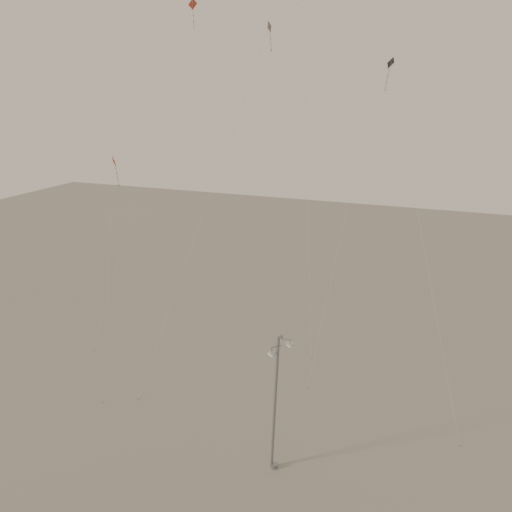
% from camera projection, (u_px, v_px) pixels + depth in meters
% --- Properties ---
extents(ground, '(160.00, 160.00, 0.00)m').
position_uv_depth(ground, '(227.00, 446.00, 33.95)').
color(ground, gray).
rests_on(ground, ground).
extents(street_lamp, '(1.46, 1.03, 9.55)m').
position_uv_depth(street_lamp, '(276.00, 400.00, 30.33)').
color(street_lamp, gray).
rests_on(street_lamp, ground).
extents(kite_0, '(6.74, 10.84, 30.67)m').
position_uv_depth(kite_0, '(170.00, 85.00, 44.53)').
color(kite_0, maroon).
rests_on(kite_0, ground).
extents(kite_1, '(7.13, 11.23, 27.95)m').
position_uv_depth(kite_1, '(236.00, 122.00, 38.02)').
color(kite_1, '#332C2A').
rests_on(kite_1, ground).
extents(kite_3, '(2.63, 1.32, 18.89)m').
position_uv_depth(kite_3, '(111.00, 222.00, 34.21)').
color(kite_3, maroon).
rests_on(kite_3, ground).
extents(kite_4, '(7.40, 4.70, 25.07)m').
position_uv_depth(kite_4, '(407.00, 157.00, 32.74)').
color(kite_4, '#332C2A').
rests_on(kite_4, ground).
extents(kite_5, '(3.17, 4.30, 32.34)m').
position_uv_depth(kite_5, '(304.00, 70.00, 40.62)').
color(kite_5, brown).
rests_on(kite_5, ground).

